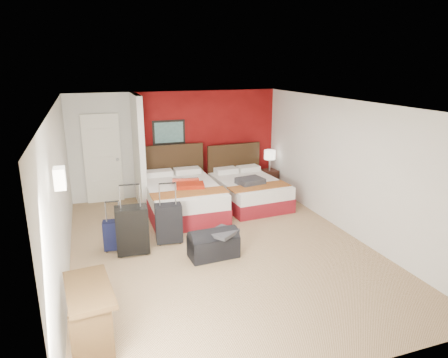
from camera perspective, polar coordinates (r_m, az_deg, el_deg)
name	(u,v)px	position (r m, az deg, el deg)	size (l,w,h in m)	color
ground	(220,247)	(7.18, -0.56, -9.64)	(6.50, 6.50, 0.00)	tan
room_walls	(126,166)	(7.80, -13.81, 1.83)	(5.02, 6.52, 2.50)	silver
red_accent_panel	(207,142)	(9.95, -2.44, 5.28)	(3.50, 0.04, 2.50)	maroon
partition_wall	(139,152)	(9.00, -12.03, 3.78)	(0.12, 1.20, 2.50)	silver
entry_door	(103,159)	(9.57, -16.87, 2.78)	(0.82, 0.06, 2.05)	silver
bed_left	(182,199)	(8.66, -5.93, -2.81)	(1.50, 2.14, 0.64)	white
bed_right	(249,192)	(9.22, 3.56, -1.83)	(1.32, 1.89, 0.57)	white
red_suitcase_open	(188,183)	(8.48, -5.19, -0.59)	(0.57, 0.78, 0.10)	#9E210D
jacket_bundle	(250,181)	(8.81, 3.75, -0.30)	(0.55, 0.44, 0.13)	#37373C
nightstand	(269,180)	(10.31, 6.43, -0.10)	(0.37, 0.37, 0.51)	#331811
table_lamp	(270,160)	(10.18, 6.52, 2.67)	(0.29, 0.29, 0.51)	white
suitcase_black	(132,231)	(6.97, -12.92, -7.29)	(0.54, 0.33, 0.80)	black
suitcase_charcoal	(169,225)	(7.29, -7.87, -6.44)	(0.47, 0.29, 0.69)	black
suitcase_navy	(114,236)	(7.23, -15.32, -7.87)	(0.36, 0.22, 0.50)	#111433
duffel_bag	(213,245)	(6.77, -1.52, -9.42)	(0.80, 0.43, 0.41)	black
jacket_draped	(223,232)	(6.67, -0.16, -7.60)	(0.46, 0.39, 0.06)	#3A3A40
desk	(92,318)	(4.95, -18.33, -18.30)	(0.47, 0.94, 0.78)	#322110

